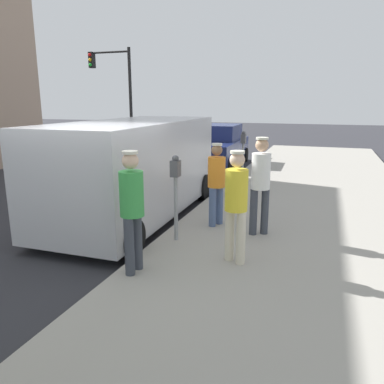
# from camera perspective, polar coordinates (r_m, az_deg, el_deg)

# --- Properties ---
(ground_plane) EXTENTS (80.00, 80.00, 0.00)m
(ground_plane) POSITION_cam_1_polar(r_m,az_deg,el_deg) (7.14, -13.83, -7.90)
(ground_plane) COLOR #2D2D33
(sidewalk_slab) EXTENTS (5.00, 32.00, 0.15)m
(sidewalk_slab) POSITION_cam_1_polar(r_m,az_deg,el_deg) (6.05, 15.74, -11.26)
(sidewalk_slab) COLOR #9E998E
(sidewalk_slab) RESTS_ON ground
(parking_meter_near) EXTENTS (0.14, 0.18, 1.52)m
(parking_meter_near) POSITION_cam_1_polar(r_m,az_deg,el_deg) (6.53, -2.48, 1.32)
(parking_meter_near) COLOR gray
(parking_meter_near) RESTS_ON sidewalk_slab
(parking_meter_far) EXTENTS (0.14, 0.18, 1.52)m
(parking_meter_far) POSITION_cam_1_polar(r_m,az_deg,el_deg) (11.82, 7.72, 6.74)
(parking_meter_far) COLOR gray
(parking_meter_far) RESTS_ON sidewalk_slab
(pedestrian_in_white) EXTENTS (0.34, 0.34, 1.79)m
(pedestrian_in_white) POSITION_cam_1_polar(r_m,az_deg,el_deg) (6.92, 10.30, 1.88)
(pedestrian_in_white) COLOR #383D47
(pedestrian_in_white) RESTS_ON sidewalk_slab
(pedestrian_in_yellow) EXTENTS (0.34, 0.34, 1.72)m
(pedestrian_in_yellow) POSITION_cam_1_polar(r_m,az_deg,el_deg) (5.64, 6.68, -1.18)
(pedestrian_in_yellow) COLOR beige
(pedestrian_in_yellow) RESTS_ON sidewalk_slab
(pedestrian_in_green) EXTENTS (0.34, 0.36, 1.76)m
(pedestrian_in_green) POSITION_cam_1_polar(r_m,az_deg,el_deg) (5.33, -9.05, -1.83)
(pedestrian_in_green) COLOR #383D47
(pedestrian_in_green) RESTS_ON sidewalk_slab
(pedestrian_in_orange) EXTENTS (0.34, 0.34, 1.63)m
(pedestrian_in_orange) POSITION_cam_1_polar(r_m,az_deg,el_deg) (7.37, 3.71, 1.90)
(pedestrian_in_orange) COLOR #4C608C
(pedestrian_in_orange) RESTS_ON sidewalk_slab
(parked_van) EXTENTS (2.19, 5.23, 2.15)m
(parked_van) POSITION_cam_1_polar(r_m,az_deg,el_deg) (8.33, -8.72, 3.67)
(parked_van) COLOR #BCBCC1
(parked_van) RESTS_ON ground
(parked_sedan_ahead) EXTENTS (2.05, 4.45, 1.65)m
(parked_sedan_ahead) POSITION_cam_1_polar(r_m,az_deg,el_deg) (15.20, 3.73, 6.69)
(parked_sedan_ahead) COLOR navy
(parked_sedan_ahead) RESTS_ON ground
(traffic_light_corner) EXTENTS (2.48, 0.42, 5.20)m
(traffic_light_corner) POSITION_cam_1_polar(r_m,az_deg,el_deg) (20.84, -11.47, 15.94)
(traffic_light_corner) COLOR black
(traffic_light_corner) RESTS_ON ground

